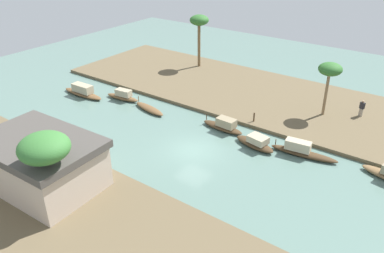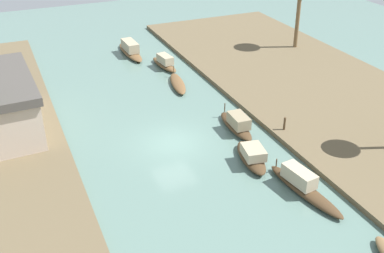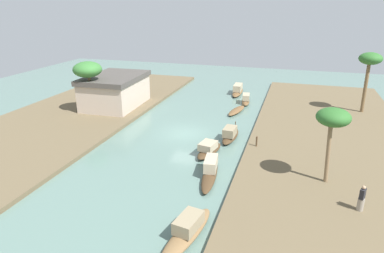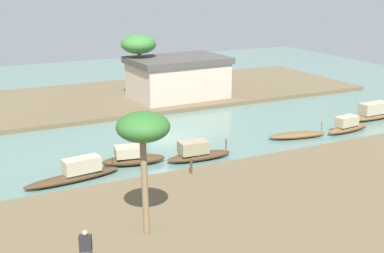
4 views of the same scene
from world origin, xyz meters
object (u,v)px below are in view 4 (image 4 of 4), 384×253
Objects in this scene: riverside_building at (178,77)px; person_on_near_bank at (86,253)px; sampan_near_left_bank at (76,173)px; sampan_open_hull at (374,113)px; sampan_midstream at (347,126)px; palm_tree_right_tall at (139,45)px; mooring_post at (191,166)px; sampan_foreground at (132,157)px; sampan_with_tall_canopy at (197,153)px; palm_tree_left_near at (143,130)px; sampan_upstream_small at (297,135)px.

person_on_near_bank is at bearing -124.08° from riverside_building.
sampan_open_hull is at bearing -2.09° from sampan_near_left_bank.
person_on_near_bank is 0.19× the size of riverside_building.
palm_tree_right_tall reaches higher than sampan_midstream.
sampan_near_left_bank is 19.14m from sampan_midstream.
sampan_midstream is 4.61× the size of mooring_post.
sampan_foreground is (-19.83, -1.19, -0.05)m from sampan_open_hull.
person_on_near_bank reaches higher than sampan_near_left_bank.
mooring_post is at bearing -31.91° from sampan_near_left_bank.
palm_tree_left_near is at bearing -126.64° from sampan_with_tall_canopy.
sampan_upstream_small is 8.31m from sampan_open_hull.
riverside_building is at bearing 66.11° from sampan_foreground.
palm_tree_right_tall is (2.46, 15.67, 4.43)m from sampan_with_tall_canopy.
sampan_with_tall_canopy is at bearing 174.79° from sampan_midstream.
palm_tree_left_near is at bearing -158.30° from sampan_open_hull.
mooring_post is 0.17× the size of palm_tree_left_near.
sampan_foreground is 0.75× the size of palm_tree_left_near.
palm_tree_right_tall is at bearing 77.87° from sampan_foreground.
palm_tree_left_near is (-22.39, -9.73, 4.20)m from sampan_open_hull.
sampan_with_tall_canopy is at bearing -7.51° from sampan_near_left_bank.
sampan_midstream is 0.47× the size of riverside_building.
sampan_with_tall_canopy reaches higher than sampan_midstream.
sampan_upstream_small is 0.82× the size of palm_tree_left_near.
sampan_near_left_bank is 0.98× the size of palm_tree_right_tall.
person_on_near_bank reaches higher than sampan_with_tall_canopy.
riverside_building is at bearing -23.25° from palm_tree_right_tall.
riverside_building is (9.14, 13.35, 1.67)m from sampan_foreground.
palm_tree_right_tall is at bearing 114.62° from sampan_midstream.
sampan_open_hull is at bearing -44.47° from palm_tree_right_tall.
sampan_open_hull is 1.07× the size of palm_tree_left_near.
person_on_near_bank is at bearing -109.58° from sampan_near_left_bank.
sampan_near_left_bank is (-15.14, -0.86, 0.22)m from sampan_upstream_small.
palm_tree_left_near is at bearing -132.28° from mooring_post.
palm_tree_left_near is at bearing -110.49° from palm_tree_right_tall.
sampan_foreground is at bearing -178.37° from sampan_open_hull.
sampan_upstream_small is at bearing 55.49° from person_on_near_bank.
sampan_foreground is 2.40× the size of person_on_near_bank.
sampan_with_tall_canopy is 0.49× the size of riverside_building.
sampan_with_tall_canopy is 0.76× the size of sampan_open_hull.
sampan_midstream is 4.55m from sampan_open_hull.
sampan_upstream_small is at bearing 19.34° from mooring_post.
sampan_foreground is at bearing 8.52° from sampan_near_left_bank.
sampan_with_tall_canopy is 16.47m from palm_tree_right_tall.
sampan_upstream_small is 16.47m from palm_tree_right_tall.
sampan_open_hull reaches higher than mooring_post.
sampan_foreground is (-3.65, 1.01, -0.02)m from sampan_with_tall_canopy.
mooring_post is at bearing 66.91° from person_on_near_bank.
sampan_near_left_bank is at bearing 173.95° from sampan_midstream.
sampan_open_hull is 24.77m from palm_tree_left_near.
sampan_near_left_bank is 6.24× the size of mooring_post.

